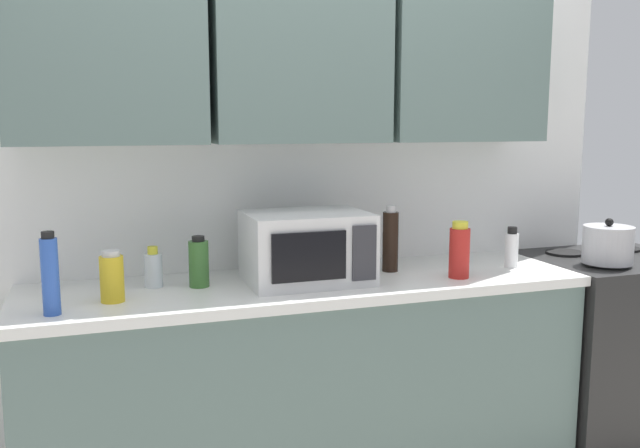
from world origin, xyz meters
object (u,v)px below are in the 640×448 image
object	(u,v)px
stove_range	(608,348)
bottle_blue_cleaner	(50,275)
bottle_soy_dark	(390,240)
microwave	(307,247)
bottle_green_oil	(199,263)
kettle	(608,245)
bottle_white_jar	(512,249)
bottle_red_sauce	(459,251)
bottle_clear_tall	(153,269)
bottle_yellow_mustard	(112,277)

from	to	relation	value
stove_range	bottle_blue_cleaner	size ratio (longest dim) A/B	3.25
stove_range	bottle_soy_dark	world-z (taller)	bottle_soy_dark
microwave	bottle_blue_cleaner	distance (m)	0.96
bottle_green_oil	bottle_soy_dark	size ratio (longest dim) A/B	0.71
kettle	bottle_blue_cleaner	size ratio (longest dim) A/B	0.77
bottle_white_jar	bottle_soy_dark	bearing A→B (deg)	169.50
microwave	bottle_soy_dark	distance (m)	0.40
microwave	bottle_white_jar	world-z (taller)	microwave
bottle_white_jar	bottle_blue_cleaner	bearing A→B (deg)	-175.63
bottle_green_oil	bottle_white_jar	world-z (taller)	bottle_green_oil
bottle_blue_cleaner	bottle_soy_dark	distance (m)	1.36
bottle_blue_cleaner	bottle_green_oil	bearing A→B (deg)	23.83
bottle_red_sauce	bottle_soy_dark	bearing A→B (deg)	137.05
bottle_clear_tall	bottle_soy_dark	bearing A→B (deg)	-2.20
bottle_soy_dark	kettle	bearing A→B (deg)	-12.37
bottle_red_sauce	bottle_yellow_mustard	xyz separation A→B (m)	(-1.36, 0.07, -0.02)
bottle_white_jar	bottle_clear_tall	bearing A→B (deg)	174.84
stove_range	bottle_yellow_mustard	bearing A→B (deg)	-178.37
bottle_blue_cleaner	bottle_soy_dark	bearing A→B (deg)	10.29
bottle_red_sauce	bottle_soy_dark	xyz separation A→B (m)	(-0.22, 0.20, 0.02)
stove_range	bottle_clear_tall	xyz separation A→B (m)	(-2.12, 0.11, 0.52)
bottle_green_oil	bottle_soy_dark	bearing A→B (deg)	0.91
microwave	bottle_green_oil	distance (m)	0.43
microwave	bottle_soy_dark	world-z (taller)	bottle_soy_dark
stove_range	bottle_blue_cleaner	bearing A→B (deg)	-176.00
bottle_blue_cleaner	bottle_green_oil	xyz separation A→B (m)	(0.52, 0.23, -0.04)
microwave	bottle_yellow_mustard	size ratio (longest dim) A/B	2.59
bottle_white_jar	bottle_red_sauce	bearing A→B (deg)	-162.34
stove_range	bottle_blue_cleaner	distance (m)	2.54
stove_range	microwave	distance (m)	1.64
bottle_green_oil	kettle	bearing A→B (deg)	-6.34
kettle	bottle_green_oil	xyz separation A→B (m)	(-1.78, 0.20, -0.00)
bottle_clear_tall	microwave	bearing A→B (deg)	-10.22
bottle_yellow_mustard	bottle_white_jar	xyz separation A→B (m)	(1.68, 0.04, -0.01)
bottle_red_sauce	bottle_clear_tall	bearing A→B (deg)	168.73
bottle_red_sauce	bottle_yellow_mustard	world-z (taller)	bottle_red_sauce
bottle_red_sauce	bottle_green_oil	distance (m)	1.05
bottle_soy_dark	bottle_red_sauce	bearing A→B (deg)	-42.95
bottle_green_oil	bottle_white_jar	xyz separation A→B (m)	(1.36, -0.09, -0.01)
stove_range	microwave	size ratio (longest dim) A/B	1.90
bottle_yellow_mustard	bottle_white_jar	world-z (taller)	bottle_yellow_mustard
kettle	bottle_yellow_mustard	xyz separation A→B (m)	(-2.10, 0.08, -0.01)
stove_range	bottle_yellow_mustard	xyz separation A→B (m)	(-2.27, -0.06, 0.54)
stove_range	bottle_white_jar	bearing A→B (deg)	-177.18
bottle_white_jar	microwave	bearing A→B (deg)	178.08
bottle_red_sauce	kettle	bearing A→B (deg)	-0.66
kettle	microwave	world-z (taller)	microwave
stove_range	bottle_white_jar	distance (m)	0.80
bottle_green_oil	microwave	bearing A→B (deg)	-7.50
bottle_clear_tall	bottle_soy_dark	distance (m)	0.99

